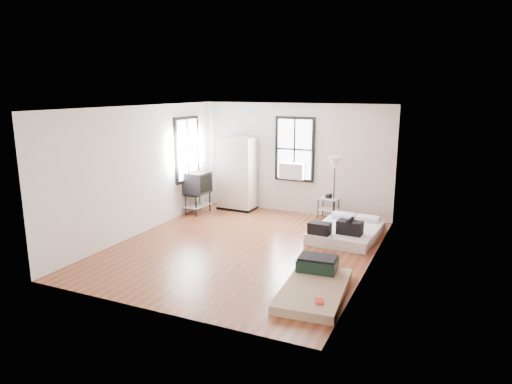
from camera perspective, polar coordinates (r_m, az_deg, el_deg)
The scene contains 8 objects.
ground at distance 9.34m, azimuth -1.48°, elevation -6.89°, with size 6.00×6.00×0.00m, color brown.
room_shell at distance 9.14m, azimuth 0.76°, elevation 3.93°, with size 5.02×6.02×2.80m.
mattress_main at distance 10.03m, azimuth 11.18°, elevation -4.81°, with size 1.38×1.82×0.56m.
mattress_bare at distance 7.46m, azimuth 7.39°, elevation -11.26°, with size 1.08×1.84×0.38m.
wardrobe at distance 12.03m, azimuth -2.40°, elevation 2.30°, with size 0.99×0.59×1.92m.
side_table at distance 11.34m, azimuth 9.06°, elevation -1.29°, with size 0.51×0.42×0.63m.
floor_lamp at distance 11.05m, azimuth 9.84°, elevation 3.20°, with size 0.34×0.34×1.57m.
tv_stand at distance 11.74m, azimuth -7.31°, elevation 0.99°, with size 0.57×0.78×1.07m.
Camera 1 is at (3.84, -7.92, 3.14)m, focal length 32.00 mm.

